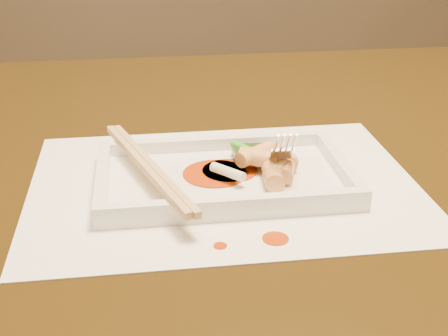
{
  "coord_description": "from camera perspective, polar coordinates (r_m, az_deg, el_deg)",
  "views": [
    {
      "loc": [
        -0.1,
        -0.65,
        1.04
      ],
      "look_at": [
        -0.02,
        -0.07,
        0.77
      ],
      "focal_mm": 50.0,
      "sensor_mm": 36.0,
      "label": 1
    }
  ],
  "objects": [
    {
      "name": "sauce_blob_1",
      "position": [
        0.65,
        -0.83,
        -0.5
      ],
      "size": [
        0.07,
        0.07,
        0.0
      ],
      "primitive_type": "cylinder",
      "color": "#B23405",
      "rests_on": "plate_base"
    },
    {
      "name": "chopstick_a",
      "position": [
        0.63,
        -7.36,
        0.18
      ],
      "size": [
        0.08,
        0.22,
        0.01
      ],
      "primitive_type": "cube",
      "rotation": [
        0.0,
        0.0,
        0.32
      ],
      "color": "tan",
      "rests_on": "plate_rim_near"
    },
    {
      "name": "plate_rim_far",
      "position": [
        0.71,
        -0.82,
        2.28
      ],
      "size": [
        0.26,
        0.01,
        0.01
      ],
      "primitive_type": "cube",
      "color": "white",
      "rests_on": "plate_base"
    },
    {
      "name": "veg_piece",
      "position": [
        0.68,
        2.44,
        1.38
      ],
      "size": [
        0.04,
        0.03,
        0.01
      ],
      "primitive_type": "cube",
      "rotation": [
        0.0,
        0.0,
        -0.01
      ],
      "color": "black",
      "rests_on": "plate_base"
    },
    {
      "name": "table",
      "position": [
        0.77,
        0.71,
        -5.83
      ],
      "size": [
        1.4,
        0.9,
        0.75
      ],
      "color": "black",
      "rests_on": "ground"
    },
    {
      "name": "plate_rim_right",
      "position": [
        0.67,
        10.56,
        0.38
      ],
      "size": [
        0.01,
        0.14,
        0.01
      ],
      "primitive_type": "cube",
      "color": "white",
      "rests_on": "plate_base"
    },
    {
      "name": "fork",
      "position": [
        0.65,
        5.96,
        6.17
      ],
      "size": [
        0.09,
        0.1,
        0.14
      ],
      "primitive_type": null,
      "color": "silver",
      "rests_on": "plate_base"
    },
    {
      "name": "rice_cake_2",
      "position": [
        0.66,
        2.83,
        1.25
      ],
      "size": [
        0.05,
        0.04,
        0.02
      ],
      "primitive_type": "cylinder",
      "rotation": [
        1.57,
        0.0,
        2.22
      ],
      "color": "#EDBB6E",
      "rests_on": "plate_base"
    },
    {
      "name": "plate_rim_near",
      "position": [
        0.58,
        1.01,
        -3.35
      ],
      "size": [
        0.26,
        0.01,
        0.01
      ],
      "primitive_type": "cube",
      "color": "white",
      "rests_on": "plate_base"
    },
    {
      "name": "rice_cake_6",
      "position": [
        0.67,
        5.35,
        0.91
      ],
      "size": [
        0.02,
        0.04,
        0.02
      ],
      "primitive_type": "cylinder",
      "rotation": [
        1.57,
        0.0,
        0.13
      ],
      "color": "#EDBB6E",
      "rests_on": "plate_base"
    },
    {
      "name": "chopstick_b",
      "position": [
        0.63,
        -6.64,
        0.23
      ],
      "size": [
        0.08,
        0.22,
        0.01
      ],
      "primitive_type": "cube",
      "rotation": [
        0.0,
        0.0,
        0.32
      ],
      "color": "tan",
      "rests_on": "plate_rim_near"
    },
    {
      "name": "sauce_splatter_b",
      "position": [
        0.54,
        -0.35,
        -7.12
      ],
      "size": [
        0.01,
        0.01,
        0.0
      ],
      "primitive_type": "cylinder",
      "color": "#B23405",
      "rests_on": "placemat"
    },
    {
      "name": "plate_rim_left",
      "position": [
        0.64,
        -11.06,
        -0.89
      ],
      "size": [
        0.01,
        0.14,
        0.01
      ],
      "primitive_type": "cube",
      "color": "white",
      "rests_on": "plate_base"
    },
    {
      "name": "plate_base",
      "position": [
        0.65,
        0.0,
        -1.12
      ],
      "size": [
        0.26,
        0.16,
        0.01
      ],
      "primitive_type": "cube",
      "color": "white",
      "rests_on": "placemat"
    },
    {
      "name": "scallion_green",
      "position": [
        0.67,
        3.35,
        1.17
      ],
      "size": [
        0.06,
        0.08,
        0.01
      ],
      "primitive_type": "cylinder",
      "rotation": [
        1.57,
        0.0,
        0.61
      ],
      "color": "#2C9E19",
      "rests_on": "plate_base"
    },
    {
      "name": "rice_cake_0",
      "position": [
        0.67,
        4.19,
        0.99
      ],
      "size": [
        0.02,
        0.04,
        0.02
      ],
      "primitive_type": "cylinder",
      "rotation": [
        1.57,
        0.0,
        3.11
      ],
      "color": "#EDBB6E",
      "rests_on": "plate_base"
    },
    {
      "name": "rice_cake_4",
      "position": [
        0.64,
        5.22,
        -0.04
      ],
      "size": [
        0.04,
        0.05,
        0.02
      ],
      "primitive_type": "cylinder",
      "rotation": [
        1.57,
        0.0,
        2.47
      ],
      "color": "#EDBB6E",
      "rests_on": "plate_base"
    },
    {
      "name": "rice_cake_5",
      "position": [
        0.65,
        3.28,
        0.9
      ],
      "size": [
        0.05,
        0.04,
        0.02
      ],
      "primitive_type": "cylinder",
      "rotation": [
        1.57,
        0.0,
        1.03
      ],
      "color": "#EDBB6E",
      "rests_on": "plate_base"
    },
    {
      "name": "rice_cake_3",
      "position": [
        0.65,
        5.75,
        0.09
      ],
      "size": [
        0.03,
        0.05,
        0.02
      ],
      "primitive_type": "cylinder",
      "rotation": [
        1.57,
        0.0,
        2.84
      ],
      "color": "#EDBB6E",
      "rests_on": "plate_base"
    },
    {
      "name": "sauce_blob_0",
      "position": [
        0.66,
        0.51,
        -0.23
      ],
      "size": [
        0.06,
        0.06,
        0.0
      ],
      "primitive_type": "cylinder",
      "color": "#B23405",
      "rests_on": "plate_base"
    },
    {
      "name": "placemat",
      "position": [
        0.65,
        0.0,
        -1.5
      ],
      "size": [
        0.4,
        0.3,
        0.0
      ],
      "primitive_type": "cube",
      "color": "white",
      "rests_on": "table"
    },
    {
      "name": "scallion_white",
      "position": [
        0.63,
        0.36,
        -0.36
      ],
      "size": [
        0.03,
        0.04,
        0.01
      ],
      "primitive_type": "cylinder",
      "rotation": [
        1.57,
        0.0,
        0.74
      ],
      "color": "#EAEACC",
      "rests_on": "plate_base"
    },
    {
      "name": "rice_cake_1",
      "position": [
        0.63,
        4.49,
        -0.68
      ],
      "size": [
        0.02,
        0.04,
        0.02
      ],
      "primitive_type": "cylinder",
      "rotation": [
        1.57,
        0.0,
        3.04
      ],
      "color": "#EDBB6E",
      "rests_on": "plate_base"
    },
    {
      "name": "sauce_splatter_a",
      "position": [
        0.56,
        4.73,
        -6.45
      ],
      "size": [
        0.02,
        0.02,
        0.0
      ],
      "primitive_type": "cylinder",
      "color": "#B23405",
      "rests_on": "placemat"
    }
  ]
}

